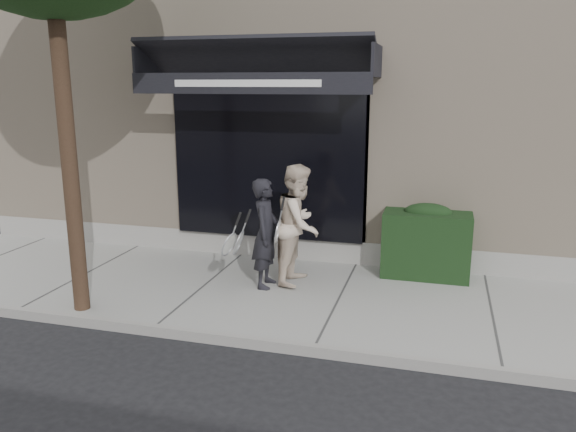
% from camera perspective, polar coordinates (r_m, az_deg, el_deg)
% --- Properties ---
extents(ground, '(80.00, 80.00, 0.00)m').
position_cam_1_polar(ground, '(7.94, 5.25, -9.00)').
color(ground, black).
rests_on(ground, ground).
extents(sidewalk, '(20.00, 3.00, 0.12)m').
position_cam_1_polar(sidewalk, '(7.92, 5.26, -8.60)').
color(sidewalk, gray).
rests_on(sidewalk, ground).
extents(curb, '(20.00, 0.10, 0.14)m').
position_cam_1_polar(curb, '(6.53, 2.74, -13.45)').
color(curb, gray).
rests_on(curb, ground).
extents(building_facade, '(14.30, 8.04, 5.64)m').
position_cam_1_polar(building_facade, '(12.27, 9.74, 11.86)').
color(building_facade, beige).
rests_on(building_facade, ground).
extents(hedge, '(1.30, 0.70, 1.14)m').
position_cam_1_polar(hedge, '(8.81, 13.88, -2.55)').
color(hedge, black).
rests_on(hedge, sidewalk).
extents(pedestrian_front, '(0.71, 0.88, 1.59)m').
position_cam_1_polar(pedestrian_front, '(8.05, -2.31, -1.78)').
color(pedestrian_front, black).
rests_on(pedestrian_front, sidewalk).
extents(pedestrian_back, '(0.72, 0.94, 1.77)m').
position_cam_1_polar(pedestrian_back, '(8.19, 1.11, -0.84)').
color(pedestrian_back, beige).
rests_on(pedestrian_back, sidewalk).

